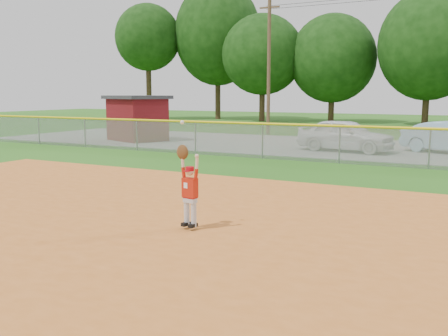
{
  "coord_description": "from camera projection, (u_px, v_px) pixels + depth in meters",
  "views": [
    {
      "loc": [
        4.98,
        -9.69,
        2.79
      ],
      "look_at": [
        -0.17,
        0.28,
        1.1
      ],
      "focal_mm": 40.0,
      "sensor_mm": 36.0,
      "label": 1
    }
  ],
  "objects": [
    {
      "name": "parking_strip",
      "position": [
        369.0,
        148.0,
        25.24
      ],
      "size": [
        44.0,
        10.0,
        0.03
      ],
      "primitive_type": "cube",
      "color": "gray",
      "rests_on": "ground"
    },
    {
      "name": "ground",
      "position": [
        225.0,
        219.0,
        11.18
      ],
      "size": [
        120.0,
        120.0,
        0.0
      ],
      "primitive_type": "plane",
      "color": "#255B14",
      "rests_on": "ground"
    },
    {
      "name": "clay_infield",
      "position": [
        145.0,
        256.0,
        8.55
      ],
      "size": [
        24.0,
        16.0,
        0.04
      ],
      "primitive_type": "cube",
      "color": "#C26423",
      "rests_on": "ground"
    },
    {
      "name": "car_white_a",
      "position": [
        345.0,
        135.0,
        23.84
      ],
      "size": [
        4.76,
        2.43,
        1.55
      ],
      "primitive_type": "imported",
      "rotation": [
        0.0,
        0.0,
        1.43
      ],
      "color": "white",
      "rests_on": "parking_strip"
    },
    {
      "name": "power_lines",
      "position": [
        411.0,
        61.0,
        29.36
      ],
      "size": [
        19.4,
        0.24,
        9.0
      ],
      "color": "#4C3823",
      "rests_on": "ground"
    },
    {
      "name": "tree_line",
      "position": [
        436.0,
        38.0,
        42.93
      ],
      "size": [
        62.37,
        13.0,
        14.43
      ],
      "color": "#422D1C",
      "rests_on": "ground"
    },
    {
      "name": "utility_shed",
      "position": [
        137.0,
        118.0,
        29.28
      ],
      "size": [
        4.32,
        3.88,
        2.66
      ],
      "color": "#550C0F",
      "rests_on": "ground"
    },
    {
      "name": "ballplayer",
      "position": [
        189.0,
        186.0,
        10.07
      ],
      "size": [
        0.55,
        0.26,
        2.15
      ],
      "color": "silver",
      "rests_on": "ground"
    },
    {
      "name": "outfield_fence",
      "position": [
        340.0,
        142.0,
        19.84
      ],
      "size": [
        40.06,
        0.1,
        1.55
      ],
      "color": "gray",
      "rests_on": "ground"
    }
  ]
}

